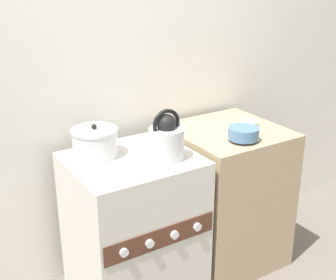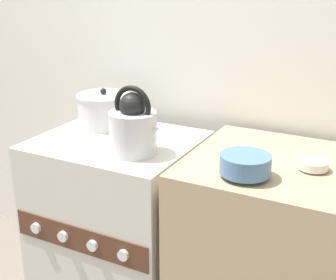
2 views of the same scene
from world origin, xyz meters
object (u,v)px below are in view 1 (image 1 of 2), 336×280
at_px(stove, 134,229).
at_px(kettle, 167,139).
at_px(enamel_bowl, 243,133).
at_px(small_ceramic_bowl, 250,123).
at_px(cooking_pot, 95,142).

xyz_separation_m(stove, kettle, (0.15, -0.10, 0.54)).
relative_size(stove, enamel_bowl, 5.04).
relative_size(stove, small_ceramic_bowl, 8.47).
bearing_deg(stove, enamel_bowl, -14.47).
bearing_deg(small_ceramic_bowl, cooking_pot, 172.66).
xyz_separation_m(kettle, cooking_pot, (-0.29, 0.23, -0.03)).
height_order(cooking_pot, enamel_bowl, cooking_pot).
distance_m(kettle, cooking_pot, 0.37).
xyz_separation_m(cooking_pot, enamel_bowl, (0.76, -0.29, -0.01)).
bearing_deg(small_ceramic_bowl, kettle, -170.76).
bearing_deg(cooking_pot, small_ceramic_bowl, -7.34).
bearing_deg(enamel_bowl, small_ceramic_bowl, 40.54).
height_order(kettle, enamel_bowl, kettle).
height_order(stove, cooking_pot, cooking_pot).
relative_size(cooking_pot, enamel_bowl, 1.42).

